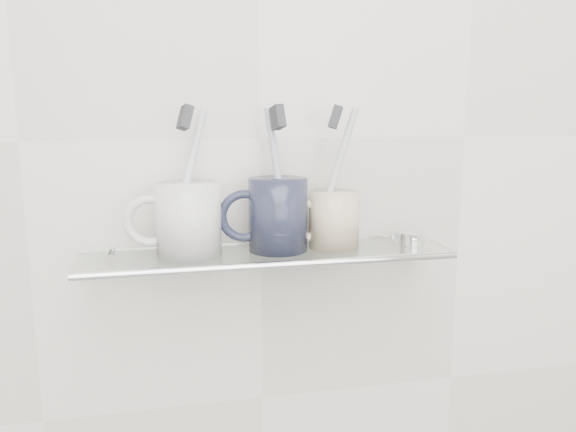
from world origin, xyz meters
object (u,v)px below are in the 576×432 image
object	(u,v)px
mug_right	(334,220)
mug_left	(189,219)
shelf_glass	(268,254)
mug_center	(278,215)

from	to	relation	value
mug_right	mug_left	bearing A→B (deg)	167.52
shelf_glass	mug_right	bearing A→B (deg)	3.03
shelf_glass	mug_left	world-z (taller)	mug_left
mug_center	shelf_glass	bearing A→B (deg)	176.50
shelf_glass	mug_left	distance (m)	0.12
mug_right	shelf_glass	bearing A→B (deg)	170.56
mug_center	mug_right	bearing A→B (deg)	-22.30
mug_center	mug_right	world-z (taller)	mug_center
mug_center	mug_left	bearing A→B (deg)	157.70
mug_left	mug_right	xyz separation A→B (m)	(0.20, 0.00, -0.01)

